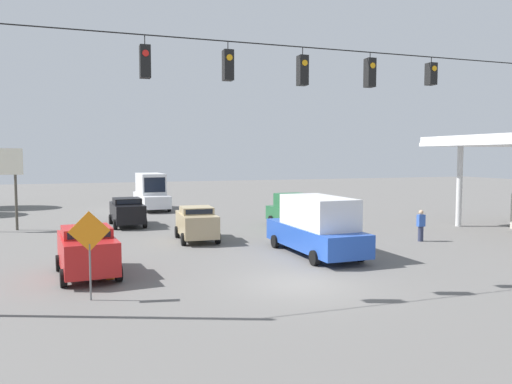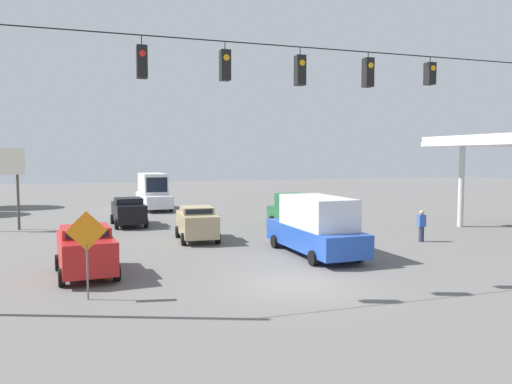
{
  "view_description": "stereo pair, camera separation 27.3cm",
  "coord_description": "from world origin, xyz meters",
  "px_view_note": "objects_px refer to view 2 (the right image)",
  "views": [
    {
      "loc": [
        7.23,
        15.96,
        4.59
      ],
      "look_at": [
        -1.2,
        -8.31,
        2.68
      ],
      "focal_mm": 35.0,
      "sensor_mm": 36.0,
      "label": 1
    },
    {
      "loc": [
        6.97,
        16.05,
        4.59
      ],
      "look_at": [
        -1.2,
        -8.31,
        2.68
      ],
      "focal_mm": 35.0,
      "sensor_mm": 36.0,
      "label": 2
    }
  ],
  "objects_px": {
    "box_truck_white_withflow_deep": "(153,192)",
    "work_zone_sign": "(87,238)",
    "overhead_signal_span": "(298,118)",
    "pedestrian": "(422,226)",
    "sedan_red_parked_shoulder": "(86,250)",
    "traffic_cone_nearest": "(108,270)",
    "sedan_tan_withflow_mid": "(197,223)",
    "box_truck_blue_crossing_near": "(316,226)",
    "traffic_cone_second": "(106,256)",
    "pickup_truck_green_oncoming_far": "(297,212)",
    "traffic_cone_third": "(100,245)",
    "sedan_black_withflow_far": "(129,211)"
  },
  "relations": [
    {
      "from": "box_truck_blue_crossing_near",
      "to": "pedestrian",
      "type": "distance_m",
      "value": 7.03
    },
    {
      "from": "box_truck_white_withflow_deep",
      "to": "traffic_cone_second",
      "type": "bearing_deg",
      "value": 77.77
    },
    {
      "from": "traffic_cone_third",
      "to": "pedestrian",
      "type": "relative_size",
      "value": 0.37
    },
    {
      "from": "box_truck_blue_crossing_near",
      "to": "sedan_tan_withflow_mid",
      "type": "bearing_deg",
      "value": -51.81
    },
    {
      "from": "box_truck_white_withflow_deep",
      "to": "traffic_cone_second",
      "type": "xyz_separation_m",
      "value": [
        4.5,
        20.76,
        -1.18
      ]
    },
    {
      "from": "box_truck_white_withflow_deep",
      "to": "sedan_black_withflow_far",
      "type": "bearing_deg",
      "value": 73.96
    },
    {
      "from": "overhead_signal_span",
      "to": "box_truck_white_withflow_deep",
      "type": "xyz_separation_m",
      "value": [
        1.78,
        -26.63,
        -4.36
      ]
    },
    {
      "from": "box_truck_white_withflow_deep",
      "to": "sedan_tan_withflow_mid",
      "type": "distance_m",
      "value": 16.5
    },
    {
      "from": "overhead_signal_span",
      "to": "pickup_truck_green_oncoming_far",
      "type": "height_order",
      "value": "overhead_signal_span"
    },
    {
      "from": "sedan_tan_withflow_mid",
      "to": "pedestrian",
      "type": "distance_m",
      "value": 11.96
    },
    {
      "from": "box_truck_white_withflow_deep",
      "to": "sedan_tan_withflow_mid",
      "type": "bearing_deg",
      "value": 91.06
    },
    {
      "from": "pickup_truck_green_oncoming_far",
      "to": "box_truck_white_withflow_deep",
      "type": "distance_m",
      "value": 15.58
    },
    {
      "from": "overhead_signal_span",
      "to": "sedan_tan_withflow_mid",
      "type": "relative_size",
      "value": 5.38
    },
    {
      "from": "traffic_cone_nearest",
      "to": "traffic_cone_third",
      "type": "relative_size",
      "value": 1.0
    },
    {
      "from": "overhead_signal_span",
      "to": "sedan_red_parked_shoulder",
      "type": "height_order",
      "value": "overhead_signal_span"
    },
    {
      "from": "sedan_red_parked_shoulder",
      "to": "traffic_cone_nearest",
      "type": "bearing_deg",
      "value": 135.81
    },
    {
      "from": "work_zone_sign",
      "to": "overhead_signal_span",
      "type": "bearing_deg",
      "value": 176.59
    },
    {
      "from": "traffic_cone_nearest",
      "to": "traffic_cone_second",
      "type": "bearing_deg",
      "value": -90.56
    },
    {
      "from": "traffic_cone_nearest",
      "to": "traffic_cone_third",
      "type": "distance_m",
      "value": 5.59
    },
    {
      "from": "overhead_signal_span",
      "to": "box_truck_blue_crossing_near",
      "type": "xyz_separation_m",
      "value": [
        -2.9,
        -4.58,
        -4.51
      ]
    },
    {
      "from": "box_truck_white_withflow_deep",
      "to": "traffic_cone_nearest",
      "type": "bearing_deg",
      "value": 79.14
    },
    {
      "from": "box_truck_blue_crossing_near",
      "to": "box_truck_white_withflow_deep",
      "type": "bearing_deg",
      "value": -78.02
    },
    {
      "from": "overhead_signal_span",
      "to": "sedan_black_withflow_far",
      "type": "distance_m",
      "value": 18.33
    },
    {
      "from": "box_truck_white_withflow_deep",
      "to": "work_zone_sign",
      "type": "bearing_deg",
      "value": 78.69
    },
    {
      "from": "sedan_red_parked_shoulder",
      "to": "sedan_tan_withflow_mid",
      "type": "height_order",
      "value": "sedan_red_parked_shoulder"
    },
    {
      "from": "sedan_black_withflow_far",
      "to": "sedan_tan_withflow_mid",
      "type": "distance_m",
      "value": 7.58
    },
    {
      "from": "work_zone_sign",
      "to": "traffic_cone_third",
      "type": "bearing_deg",
      "value": -93.83
    },
    {
      "from": "box_truck_white_withflow_deep",
      "to": "sedan_black_withflow_far",
      "type": "height_order",
      "value": "box_truck_white_withflow_deep"
    },
    {
      "from": "work_zone_sign",
      "to": "box_truck_blue_crossing_near",
      "type": "bearing_deg",
      "value": -157.22
    },
    {
      "from": "box_truck_blue_crossing_near",
      "to": "sedan_tan_withflow_mid",
      "type": "distance_m",
      "value": 7.08
    },
    {
      "from": "box_truck_blue_crossing_near",
      "to": "traffic_cone_nearest",
      "type": "relative_size",
      "value": 10.61
    },
    {
      "from": "box_truck_blue_crossing_near",
      "to": "box_truck_white_withflow_deep",
      "type": "height_order",
      "value": "box_truck_white_withflow_deep"
    },
    {
      "from": "pedestrian",
      "to": "sedan_red_parked_shoulder",
      "type": "bearing_deg",
      "value": 7.57
    },
    {
      "from": "pickup_truck_green_oncoming_far",
      "to": "work_zone_sign",
      "type": "relative_size",
      "value": 1.83
    },
    {
      "from": "sedan_tan_withflow_mid",
      "to": "work_zone_sign",
      "type": "height_order",
      "value": "work_zone_sign"
    },
    {
      "from": "sedan_red_parked_shoulder",
      "to": "traffic_cone_third",
      "type": "distance_m",
      "value": 4.91
    },
    {
      "from": "sedan_black_withflow_far",
      "to": "traffic_cone_second",
      "type": "height_order",
      "value": "sedan_black_withflow_far"
    },
    {
      "from": "sedan_tan_withflow_mid",
      "to": "pedestrian",
      "type": "height_order",
      "value": "sedan_tan_withflow_mid"
    },
    {
      "from": "overhead_signal_span",
      "to": "sedan_tan_withflow_mid",
      "type": "distance_m",
      "value": 11.36
    },
    {
      "from": "overhead_signal_span",
      "to": "pedestrian",
      "type": "bearing_deg",
      "value": -148.29
    },
    {
      "from": "traffic_cone_nearest",
      "to": "traffic_cone_third",
      "type": "height_order",
      "value": "same"
    },
    {
      "from": "sedan_black_withflow_far",
      "to": "sedan_red_parked_shoulder",
      "type": "bearing_deg",
      "value": 79.07
    },
    {
      "from": "box_truck_blue_crossing_near",
      "to": "traffic_cone_nearest",
      "type": "bearing_deg",
      "value": 9.58
    },
    {
      "from": "pedestrian",
      "to": "work_zone_sign",
      "type": "bearing_deg",
      "value": 18.5
    },
    {
      "from": "sedan_tan_withflow_mid",
      "to": "traffic_cone_second",
      "type": "bearing_deg",
      "value": 41.64
    },
    {
      "from": "box_truck_white_withflow_deep",
      "to": "sedan_tan_withflow_mid",
      "type": "relative_size",
      "value": 1.7
    },
    {
      "from": "sedan_red_parked_shoulder",
      "to": "traffic_cone_second",
      "type": "bearing_deg",
      "value": -111.4
    },
    {
      "from": "sedan_tan_withflow_mid",
      "to": "traffic_cone_second",
      "type": "xyz_separation_m",
      "value": [
        4.8,
        4.27,
        -0.65
      ]
    },
    {
      "from": "overhead_signal_span",
      "to": "work_zone_sign",
      "type": "distance_m",
      "value": 8.02
    },
    {
      "from": "traffic_cone_third",
      "to": "work_zone_sign",
      "type": "height_order",
      "value": "work_zone_sign"
    }
  ]
}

